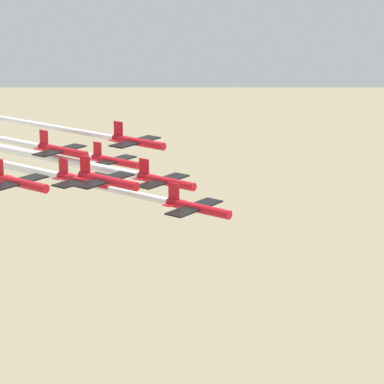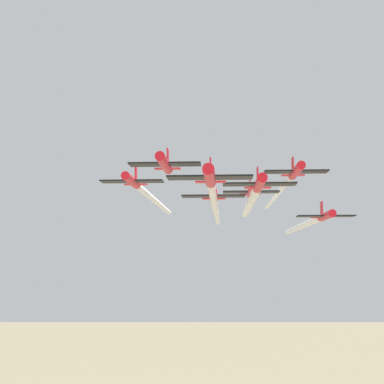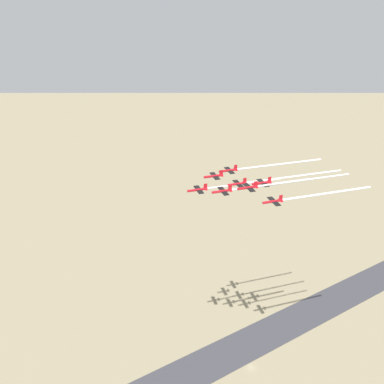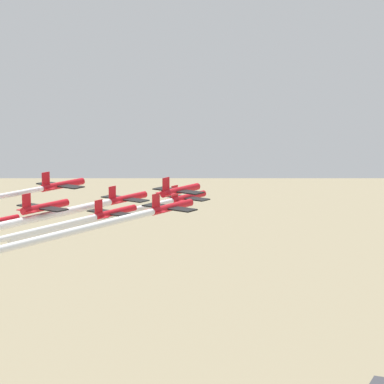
{
  "view_description": "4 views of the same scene",
  "coord_description": "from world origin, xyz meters",
  "px_view_note": "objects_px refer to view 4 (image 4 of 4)",
  "views": [
    {
      "loc": [
        -85.75,
        -113.26,
        160.88
      ],
      "look_at": [
        -1.92,
        -31.5,
        127.8
      ],
      "focal_mm": 85.0,
      "sensor_mm": 36.0,
      "label": 1
    },
    {
      "loc": [
        4.17,
        -90.86,
        117.93
      ],
      "look_at": [
        -6.63,
        -31.67,
        125.45
      ],
      "focal_mm": 50.0,
      "sensor_mm": 36.0,
      "label": 2
    },
    {
      "loc": [
        154.54,
        -64.42,
        205.32
      ],
      "look_at": [
        -4.52,
        -37.39,
        125.54
      ],
      "focal_mm": 35.0,
      "sensor_mm": 36.0,
      "label": 3
    },
    {
      "loc": [
        -118.71,
        85.43,
        156.57
      ],
      "look_at": [
        -4.12,
        -35.93,
        127.51
      ],
      "focal_mm": 85.0,
      "sensor_mm": 36.0,
      "label": 4
    }
  ],
  "objects_px": {
    "jet_3": "(61,185)",
    "jet_4": "(114,212)",
    "jet_1": "(126,198)",
    "jet_5": "(170,207)",
    "jet_7": "(44,207)",
    "jet_2": "(179,190)",
    "jet_0": "(187,197)"
  },
  "relations": [
    {
      "from": "jet_3",
      "to": "jet_4",
      "type": "relative_size",
      "value": 1.0
    },
    {
      "from": "jet_1",
      "to": "jet_4",
      "type": "distance_m",
      "value": 11.91
    },
    {
      "from": "jet_5",
      "to": "jet_7",
      "type": "relative_size",
      "value": 1.0
    },
    {
      "from": "jet_5",
      "to": "jet_7",
      "type": "bearing_deg",
      "value": -150.46
    },
    {
      "from": "jet_3",
      "to": "jet_4",
      "type": "bearing_deg",
      "value": -0.0
    },
    {
      "from": "jet_4",
      "to": "jet_7",
      "type": "relative_size",
      "value": 1.0
    },
    {
      "from": "jet_4",
      "to": "jet_7",
      "type": "xyz_separation_m",
      "value": [
        4.75,
        10.92,
        1.85
      ]
    },
    {
      "from": "jet_1",
      "to": "jet_7",
      "type": "bearing_deg",
      "value": -90.0
    },
    {
      "from": "jet_4",
      "to": "jet_2",
      "type": "bearing_deg",
      "value": 59.53
    },
    {
      "from": "jet_1",
      "to": "jet_2",
      "type": "height_order",
      "value": "jet_2"
    },
    {
      "from": "jet_1",
      "to": "jet_5",
      "type": "height_order",
      "value": "jet_5"
    },
    {
      "from": "jet_0",
      "to": "jet_5",
      "type": "bearing_deg",
      "value": -59.53
    },
    {
      "from": "jet_1",
      "to": "jet_3",
      "type": "height_order",
      "value": "jet_3"
    },
    {
      "from": "jet_2",
      "to": "jet_7",
      "type": "xyz_separation_m",
      "value": [
        9.5,
        21.84,
        -1.13
      ]
    },
    {
      "from": "jet_1",
      "to": "jet_3",
      "type": "bearing_deg",
      "value": -120.47
    },
    {
      "from": "jet_4",
      "to": "jet_5",
      "type": "distance_m",
      "value": 12.29
    },
    {
      "from": "jet_4",
      "to": "jet_7",
      "type": "height_order",
      "value": "jet_7"
    },
    {
      "from": "jet_5",
      "to": "jet_7",
      "type": "xyz_separation_m",
      "value": [
        16.73,
        12.38,
        -0.45
      ]
    },
    {
      "from": "jet_2",
      "to": "jet_5",
      "type": "height_order",
      "value": "jet_2"
    },
    {
      "from": "jet_1",
      "to": "jet_3",
      "type": "xyz_separation_m",
      "value": [
        4.75,
        10.92,
        3.24
      ]
    },
    {
      "from": "jet_1",
      "to": "jet_3",
      "type": "distance_m",
      "value": 12.34
    },
    {
      "from": "jet_3",
      "to": "jet_5",
      "type": "height_order",
      "value": "jet_3"
    },
    {
      "from": "jet_0",
      "to": "jet_7",
      "type": "xyz_separation_m",
      "value": [
        2.26,
        31.29,
        2.21
      ]
    },
    {
      "from": "jet_0",
      "to": "jet_4",
      "type": "relative_size",
      "value": 1.0
    },
    {
      "from": "jet_1",
      "to": "jet_2",
      "type": "distance_m",
      "value": 12.37
    },
    {
      "from": "jet_0",
      "to": "jet_1",
      "type": "xyz_separation_m",
      "value": [
        4.75,
        10.92,
        0.64
      ]
    },
    {
      "from": "jet_5",
      "to": "jet_2",
      "type": "bearing_deg",
      "value": 120.47
    },
    {
      "from": "jet_3",
      "to": "jet_5",
      "type": "distance_m",
      "value": 24.18
    },
    {
      "from": "jet_0",
      "to": "jet_4",
      "type": "height_order",
      "value": "jet_4"
    },
    {
      "from": "jet_2",
      "to": "jet_5",
      "type": "bearing_deg",
      "value": -59.53
    },
    {
      "from": "jet_3",
      "to": "jet_5",
      "type": "bearing_deg",
      "value": -0.0
    },
    {
      "from": "jet_4",
      "to": "jet_7",
      "type": "bearing_deg",
      "value": -120.47
    }
  ]
}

